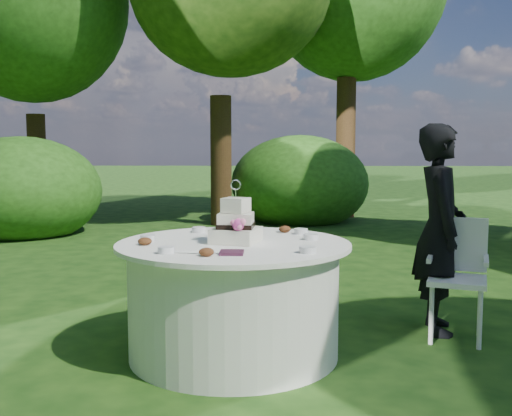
# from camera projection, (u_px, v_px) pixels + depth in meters

# --- Properties ---
(ground) EXTENTS (80.00, 80.00, 0.00)m
(ground) POSITION_uv_depth(u_px,v_px,m) (234.00, 354.00, 4.06)
(ground) COLOR #13330E
(ground) RESTS_ON ground
(napkins) EXTENTS (0.14, 0.14, 0.02)m
(napkins) POSITION_uv_depth(u_px,v_px,m) (232.00, 253.00, 3.55)
(napkins) COLOR #411C31
(napkins) RESTS_ON table
(feather_plume) EXTENTS (0.48, 0.07, 0.01)m
(feather_plume) POSITION_uv_depth(u_px,v_px,m) (203.00, 252.00, 3.58)
(feather_plume) COLOR white
(feather_plume) RESTS_ON table
(guest) EXTENTS (0.43, 0.61, 1.58)m
(guest) POSITION_uv_depth(u_px,v_px,m) (440.00, 229.00, 4.50)
(guest) COLOR black
(guest) RESTS_ON ground
(table) EXTENTS (1.56, 1.56, 0.77)m
(table) POSITION_uv_depth(u_px,v_px,m) (234.00, 298.00, 4.02)
(table) COLOR silver
(table) RESTS_ON ground
(cake) EXTENTS (0.36, 0.36, 0.42)m
(cake) POSITION_uv_depth(u_px,v_px,m) (236.00, 226.00, 3.96)
(cake) COLOR white
(cake) RESTS_ON table
(chair) EXTENTS (0.51, 0.50, 0.88)m
(chair) POSITION_uv_depth(u_px,v_px,m) (458.00, 268.00, 4.38)
(chair) COLOR white
(chair) RESTS_ON ground
(votives) EXTENTS (1.21, 0.98, 0.04)m
(votives) POSITION_uv_depth(u_px,v_px,m) (239.00, 239.00, 4.01)
(votives) COLOR white
(votives) RESTS_ON table
(petal_cups) EXTENTS (1.00, 1.08, 0.05)m
(petal_cups) POSITION_uv_depth(u_px,v_px,m) (216.00, 240.00, 3.93)
(petal_cups) COLOR #562D16
(petal_cups) RESTS_ON table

